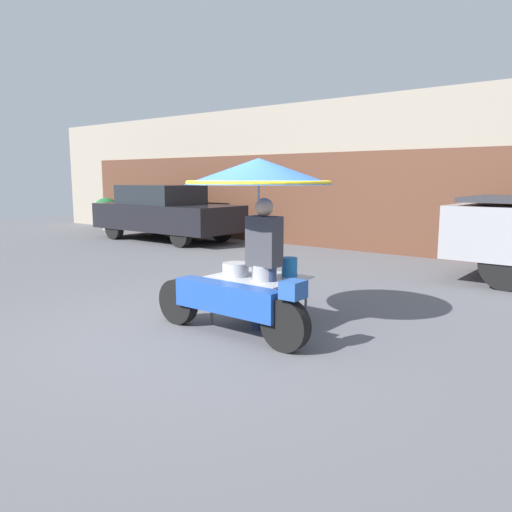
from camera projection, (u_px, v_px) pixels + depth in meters
ground_plane at (206, 335)px, 5.61m from camera, size 36.00×36.00×0.00m
shopfront_building at (446, 175)px, 11.52m from camera, size 28.00×2.06×3.64m
vendor_motorcycle_cart at (255, 200)px, 5.71m from camera, size 2.12×1.71×1.97m
vendor_person at (264, 258)px, 5.66m from camera, size 0.38×0.22×1.52m
parked_car at (165, 212)px, 14.03m from camera, size 4.46×1.81×1.55m
potted_plant at (107, 211)px, 16.81m from camera, size 0.86×0.86×1.09m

